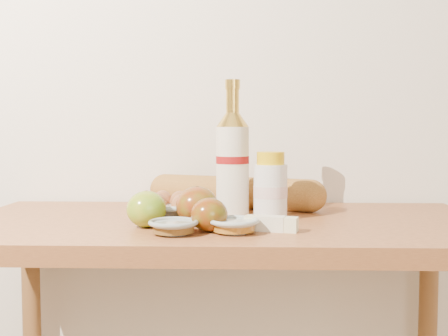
{
  "coord_description": "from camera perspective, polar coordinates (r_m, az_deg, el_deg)",
  "views": [
    {
      "loc": [
        0.04,
        -0.09,
        1.11
      ],
      "look_at": [
        0.0,
        1.15,
        1.02
      ],
      "focal_mm": 45.0,
      "sensor_mm": 36.0,
      "label": 1
    }
  ],
  "objects": [
    {
      "name": "butter_stick",
      "position": [
        1.14,
        4.81,
        -5.67
      ],
      "size": [
        0.11,
        0.06,
        0.03
      ],
      "rotation": [
        0.0,
        0.0,
        -0.26
      ],
      "color": "beige",
      "rests_on": "table"
    },
    {
      "name": "apple_yellowgreen",
      "position": [
        1.19,
        -7.88,
        -4.16
      ],
      "size": [
        0.1,
        0.1,
        0.08
      ],
      "rotation": [
        0.0,
        0.0,
        -0.27
      ],
      "color": "#A19D20",
      "rests_on": "table"
    },
    {
      "name": "apple_redgreen_right",
      "position": [
        1.2,
        -2.76,
        -3.87
      ],
      "size": [
        0.12,
        0.12,
        0.08
      ],
      "rotation": [
        0.0,
        0.0,
        -0.33
      ],
      "color": "maroon",
      "rests_on": "table"
    },
    {
      "name": "sugar_bowl",
      "position": [
        1.11,
        -5.16,
        -5.97
      ],
      "size": [
        0.11,
        0.11,
        0.03
      ],
      "rotation": [
        0.0,
        0.0,
        -0.16
      ],
      "color": "gray",
      "rests_on": "table"
    },
    {
      "name": "apple_redgreen_front",
      "position": [
        1.13,
        -1.52,
        -4.77
      ],
      "size": [
        0.09,
        0.09,
        0.07
      ],
      "rotation": [
        0.0,
        0.0,
        -0.23
      ],
      "color": "maroon",
      "rests_on": "table"
    },
    {
      "name": "table",
      "position": [
        1.31,
        0.04,
        -10.56
      ],
      "size": [
        1.2,
        0.6,
        0.9
      ],
      "color": "#A96636",
      "rests_on": "ground"
    },
    {
      "name": "syrup_bowl",
      "position": [
        1.12,
        1.02,
        -5.84
      ],
      "size": [
        0.11,
        0.11,
        0.03
      ],
      "rotation": [
        0.0,
        0.0,
        -0.06
      ],
      "color": "#98A6A1",
      "rests_on": "table"
    },
    {
      "name": "cream_bottle",
      "position": [
        1.29,
        4.74,
        -2.03
      ],
      "size": [
        0.09,
        0.09,
        0.15
      ],
      "rotation": [
        0.0,
        0.0,
        0.12
      ],
      "color": "silver",
      "rests_on": "table"
    },
    {
      "name": "egg_bowl",
      "position": [
        1.3,
        -5.16,
        -4.06
      ],
      "size": [
        0.23,
        0.23,
        0.06
      ],
      "rotation": [
        0.0,
        0.0,
        -0.39
      ],
      "color": "#929F99",
      "rests_on": "table"
    },
    {
      "name": "back_wall",
      "position": [
        1.61,
        0.44,
        10.88
      ],
      "size": [
        3.5,
        0.02,
        2.6
      ],
      "primitive_type": "cube",
      "color": "silver",
      "rests_on": "ground"
    },
    {
      "name": "baguette",
      "position": [
        1.47,
        0.99,
        -2.47
      ],
      "size": [
        0.49,
        0.26,
        0.08
      ],
      "rotation": [
        0.0,
        0.0,
        -0.37
      ],
      "color": "#B17B36",
      "rests_on": "table"
    },
    {
      "name": "bourbon_bottle",
      "position": [
        1.33,
        0.87,
        0.74
      ],
      "size": [
        0.08,
        0.08,
        0.32
      ],
      "rotation": [
        0.0,
        0.0,
        -0.05
      ],
      "color": "beige",
      "rests_on": "table"
    }
  ]
}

